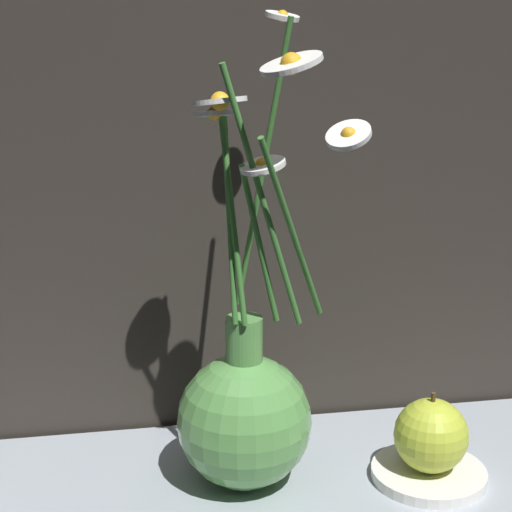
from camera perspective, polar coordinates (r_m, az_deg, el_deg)
ground_plane at (r=0.80m, az=0.23°, el=-16.12°), size 6.00×6.00×0.00m
shelf at (r=0.79m, az=0.23°, el=-15.75°), size 0.85×0.28×0.01m
vase_with_flowers at (r=0.77m, az=-0.73°, el=-10.13°), size 0.15×0.16×0.41m
saucer_plate at (r=0.82m, az=11.44°, el=-14.04°), size 0.11×0.11×0.01m
orange_fruit at (r=0.80m, az=11.59°, el=-11.63°), size 0.07×0.07×0.08m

